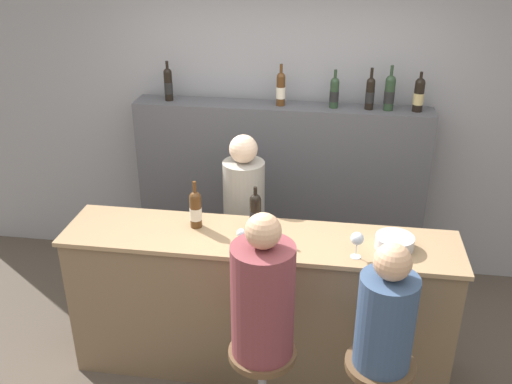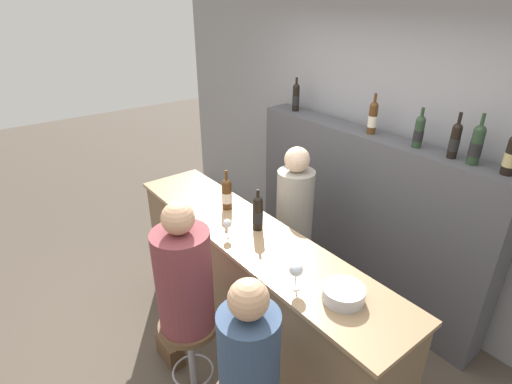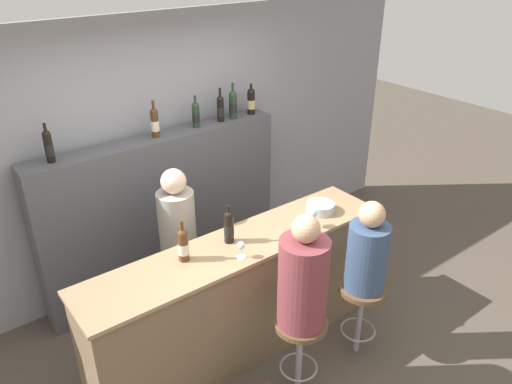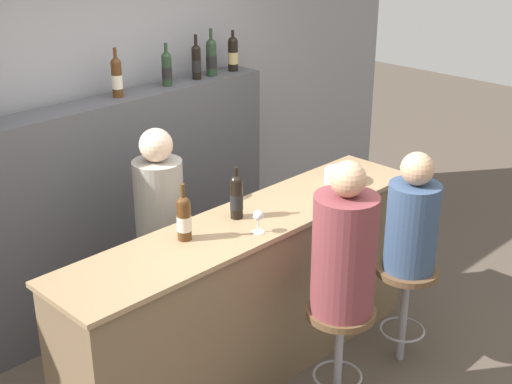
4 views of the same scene
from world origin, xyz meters
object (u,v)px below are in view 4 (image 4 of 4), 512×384
Objects in this scene: wine_bottle_counter_1 at (236,196)px; metal_bowl at (342,176)px; wine_bottle_backbar_2 at (167,68)px; bar_stool_right at (406,288)px; wine_bottle_counter_0 at (184,218)px; bartender at (162,251)px; wine_glass_0 at (258,217)px; wine_bottle_backbar_1 at (117,77)px; wine_bottle_backbar_5 at (233,54)px; bar_stool_left at (340,331)px; guest_seated_right at (412,220)px; wine_bottle_backbar_4 at (211,57)px; wine_bottle_backbar_3 at (196,61)px; guest_seated_left at (344,249)px; wine_glass_1 at (337,179)px.

wine_bottle_counter_1 is 1.32× the size of metal_bowl.
bar_stool_right is (0.36, -1.85, -1.16)m from wine_bottle_backbar_2.
wine_bottle_counter_0 is 0.21× the size of bartender.
wine_glass_0 is 0.56× the size of metal_bowl.
wine_bottle_backbar_1 reaches higher than metal_bowl.
wine_bottle_backbar_5 is 1.40m from metal_bowl.
guest_seated_right is (0.67, -0.00, 0.47)m from bar_stool_left.
wine_bottle_backbar_4 is at bearing 90.70° from metal_bowl.
wine_bottle_backbar_5 is at bearing 0.00° from wine_bottle_backbar_2.
wine_bottle_backbar_3 reaches higher than wine_bottle_counter_0.
wine_bottle_counter_1 is 0.72m from guest_seated_left.
wine_bottle_counter_1 is 0.89m from metal_bowl.
wine_bottle_counter_0 is at bearing -137.40° from wine_bottle_backbar_4.
wine_bottle_counter_1 is 1.34m from wine_bottle_backbar_2.
wine_bottle_backbar_1 reaches higher than wine_bottle_counter_1.
wine_bottle_backbar_5 reaches higher than bar_stool_right.
bartender reaches higher than bar_stool_right.
wine_bottle_backbar_4 is 1.98m from guest_seated_right.
wine_bottle_counter_0 is at bearing 128.27° from bar_stool_left.
wine_bottle_backbar_4 is 2.09m from guest_seated_left.
wine_bottle_counter_0 reaches higher than wine_bottle_counter_1.
wine_bottle_backbar_3 reaches higher than wine_bottle_backbar_2.
metal_bowl is at bearing 83.03° from bar_stool_right.
guest_seated_right is (-0.28, -1.85, -0.69)m from wine_bottle_backbar_5.
metal_bowl is at bearing 8.70° from wine_glass_0.
wine_bottle_backbar_2 is 1.45m from metal_bowl.
wine_bottle_backbar_4 reaches higher than guest_seated_left.
bar_stool_left is at bearing -78.11° from wine_bottle_counter_1.
wine_glass_1 reaches higher than bar_stool_left.
wine_bottle_backbar_1 is at bearing -180.00° from wine_bottle_backbar_3.
metal_bowl is 0.32× the size of guest_seated_right.
wine_bottle_backbar_4 reaches higher than bar_stool_left.
wine_bottle_counter_1 is 1.08m from guest_seated_right.
bar_stool_left is 1.00× the size of bar_stool_right.
wine_bottle_backbar_1 is 0.49× the size of bar_stool_left.
wine_bottle_backbar_3 is at bearing 72.64° from bar_stool_left.
wine_bottle_backbar_4 is 2.07× the size of wine_glass_1.
wine_glass_0 is at bearing -119.09° from wine_bottle_backbar_3.
wine_bottle_backbar_4 reaches higher than wine_bottle_backbar_2.
wine_bottle_backbar_1 is at bearing 88.62° from wine_bottle_counter_1.
bar_stool_left is at bearing -111.40° from wine_bottle_backbar_4.
wine_bottle_backbar_3 reaches higher than wine_glass_1.
wine_bottle_backbar_5 reaches higher than guest_seated_left.
wine_bottle_counter_1 is 0.42× the size of guest_seated_right.
metal_bowl is (0.94, 0.14, -0.05)m from wine_glass_0.
wine_glass_0 is 0.80× the size of wine_glass_1.
bartender is (-0.19, -0.64, -0.99)m from wine_bottle_backbar_1.
bartender reaches higher than guest_seated_right.
wine_bottle_counter_1 is 0.47× the size of bar_stool_left.
wine_bottle_backbar_2 is 1.26× the size of metal_bowl.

